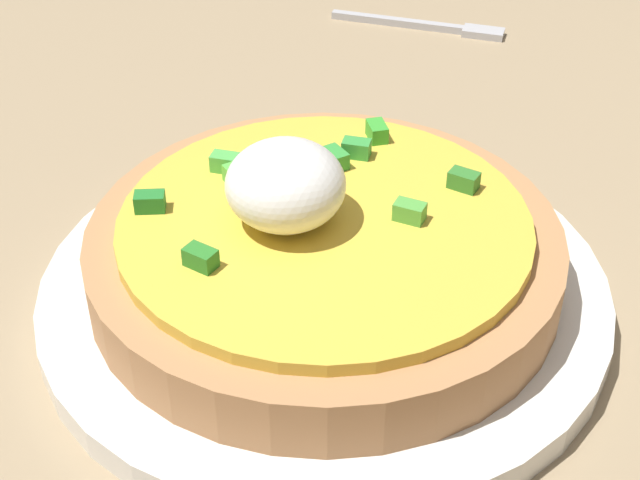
{
  "coord_description": "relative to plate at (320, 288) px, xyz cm",
  "views": [
    {
      "loc": [
        22.61,
        -30.75,
        30.63
      ],
      "look_at": [
        -0.27,
        -7.58,
        6.34
      ],
      "focal_mm": 53.03,
      "sensor_mm": 36.0,
      "label": 1
    }
  ],
  "objects": [
    {
      "name": "plate",
      "position": [
        0.0,
        0.0,
        0.0
      ],
      "size": [
        25.02,
        25.02,
        1.39
      ],
      "primitive_type": "cylinder",
      "color": "white",
      "rests_on": "dining_table"
    },
    {
      "name": "pizza",
      "position": [
        -0.06,
        -0.07,
        2.49
      ],
      "size": [
        20.41,
        20.41,
        6.82
      ],
      "color": "#B57F50",
      "rests_on": "plate"
    },
    {
      "name": "dining_table",
      "position": [
        0.27,
        7.58,
        -2.17
      ],
      "size": [
        109.31,
        87.27,
        2.95
      ],
      "primitive_type": "cube",
      "color": "#998362",
      "rests_on": "ground"
    },
    {
      "name": "fork",
      "position": [
        -14.95,
        26.26,
        -0.45
      ],
      "size": [
        11.28,
        6.58,
        0.5
      ],
      "rotation": [
        0.0,
        0.0,
        0.48
      ],
      "color": "#B7B7BC",
      "rests_on": "dining_table"
    }
  ]
}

